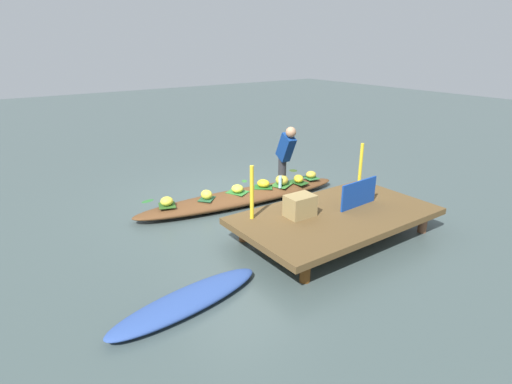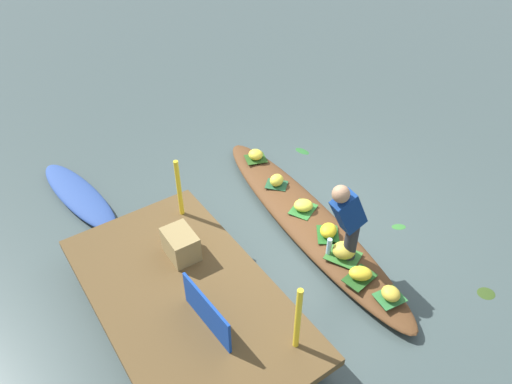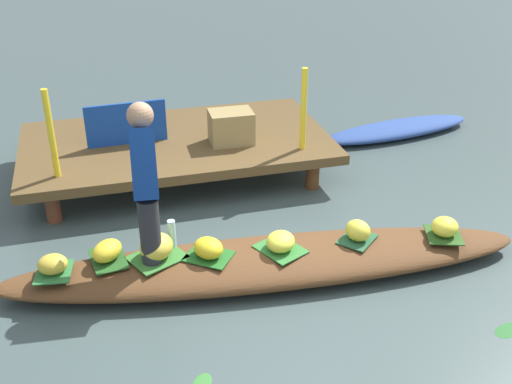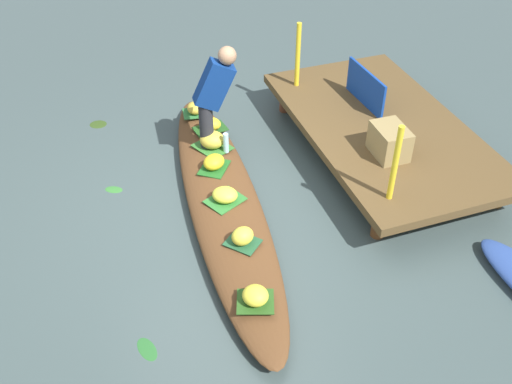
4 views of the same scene
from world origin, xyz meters
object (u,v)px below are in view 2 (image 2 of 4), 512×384
(vendor_boat, at_px, (306,220))
(banana_bunch_0, at_px, (256,155))
(banana_bunch_3, at_px, (328,230))
(banana_bunch_6, at_px, (303,205))
(banana_bunch_5, at_px, (344,250))
(banana_bunch_2, at_px, (277,180))
(produce_crate, at_px, (181,244))
(banana_bunch_4, at_px, (361,273))
(vendor_person, at_px, (348,218))
(market_banner, at_px, (207,312))
(banana_bunch_1, at_px, (391,293))
(moored_boat, at_px, (79,195))
(water_bottle, at_px, (329,246))

(vendor_boat, relative_size, banana_bunch_0, 18.67)
(banana_bunch_3, bearing_deg, banana_bunch_6, -5.18)
(banana_bunch_5, relative_size, banana_bunch_6, 1.09)
(banana_bunch_2, xyz_separation_m, banana_bunch_6, (-0.65, 0.03, -0.01))
(banana_bunch_2, distance_m, produce_crate, 1.98)
(banana_bunch_4, relative_size, banana_bunch_6, 1.04)
(banana_bunch_2, height_order, vendor_person, vendor_person)
(banana_bunch_4, xyz_separation_m, vendor_person, (0.34, -0.02, 0.61))
(banana_bunch_3, bearing_deg, banana_bunch_4, 167.11)
(banana_bunch_4, distance_m, produce_crate, 2.14)
(banana_bunch_4, distance_m, banana_bunch_6, 1.36)
(banana_bunch_3, xyz_separation_m, banana_bunch_4, (-0.76, 0.17, -0.00))
(banana_bunch_0, height_order, banana_bunch_5, banana_bunch_5)
(banana_bunch_2, relative_size, banana_bunch_6, 0.84)
(market_banner, xyz_separation_m, produce_crate, (1.04, -0.25, -0.05))
(banana_bunch_1, height_order, banana_bunch_6, banana_bunch_6)
(banana_bunch_5, bearing_deg, banana_bunch_2, -6.12)
(vendor_boat, xyz_separation_m, banana_bunch_0, (1.48, -0.17, 0.20))
(moored_boat, distance_m, vendor_person, 4.04)
(vendor_boat, bearing_deg, vendor_person, 173.44)
(moored_boat, xyz_separation_m, banana_bunch_5, (-3.24, -2.27, 0.25))
(banana_bunch_5, bearing_deg, banana_bunch_1, 179.41)
(produce_crate, bearing_deg, banana_bunch_4, -130.55)
(vendor_boat, xyz_separation_m, vendor_person, (-0.90, 0.19, 0.80))
(water_bottle, bearing_deg, moored_boat, 34.77)
(banana_bunch_0, xyz_separation_m, banana_bunch_4, (-2.72, 0.38, -0.00))
(banana_bunch_3, xyz_separation_m, produce_crate, (0.62, 1.79, 0.26))
(banana_bunch_6, bearing_deg, banana_bunch_0, -6.42)
(banana_bunch_0, distance_m, market_banner, 3.29)
(vendor_boat, height_order, vendor_person, vendor_person)
(vendor_boat, height_order, banana_bunch_1, banana_bunch_1)
(banana_bunch_1, distance_m, banana_bunch_3, 1.18)
(banana_bunch_0, bearing_deg, banana_bunch_5, 172.67)
(vendor_boat, relative_size, market_banner, 5.19)
(banana_bunch_2, relative_size, produce_crate, 0.50)
(banana_bunch_4, bearing_deg, banana_bunch_0, -8.00)
(banana_bunch_3, distance_m, banana_bunch_6, 0.58)
(banana_bunch_6, bearing_deg, vendor_boat, 173.43)
(moored_boat, xyz_separation_m, market_banner, (-3.27, -0.33, 0.54))
(moored_boat, bearing_deg, vendor_boat, -142.40)
(banana_bunch_1, distance_m, water_bottle, 0.93)
(moored_boat, xyz_separation_m, produce_crate, (-2.23, -0.58, 0.49))
(banana_bunch_5, distance_m, water_bottle, 0.19)
(banana_bunch_3, relative_size, water_bottle, 1.03)
(vendor_person, bearing_deg, produce_crate, 57.59)
(banana_bunch_1, xyz_separation_m, vendor_person, (0.75, 0.05, 0.61))
(vendor_person, bearing_deg, market_banner, 90.06)
(banana_bunch_5, bearing_deg, produce_crate, 59.25)
(vendor_boat, bearing_deg, banana_bunch_3, -179.36)
(vendor_boat, distance_m, banana_bunch_0, 1.50)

